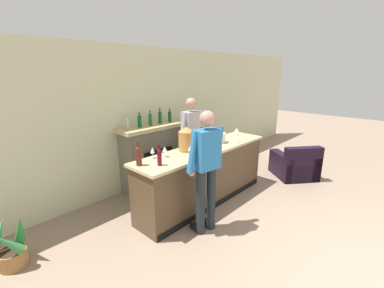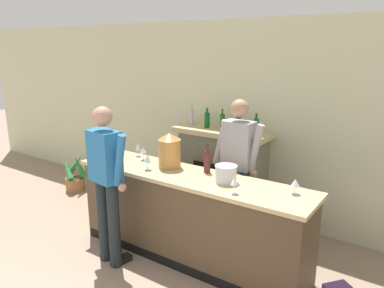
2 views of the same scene
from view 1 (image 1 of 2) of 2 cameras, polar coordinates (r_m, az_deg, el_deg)
name	(u,v)px [view 1 (image 1 of 2)]	position (r m, az deg, el deg)	size (l,w,h in m)	color
wall_back_panel	(145,118)	(5.26, -10.39, 5.61)	(12.00, 0.07, 2.75)	beige
bar_counter	(205,175)	(4.60, 2.89, -6.89)	(2.82, 0.66, 1.01)	brown
fireplace_stone	(152,156)	(5.19, -8.95, -2.67)	(1.37, 0.52, 1.59)	slate
armchair_black	(295,166)	(6.16, 21.95, -4.58)	(1.15, 1.15, 0.77)	black
potted_plant_corner	(11,248)	(3.95, -35.20, -18.44)	(0.45, 0.46, 0.66)	olive
person_customer	(206,167)	(3.59, 3.18, -5.23)	(0.65, 0.35, 1.79)	#1E2629
person_bartender	(191,139)	(5.02, -0.14, 1.08)	(0.66, 0.31, 1.81)	#353549
copper_dispenser	(187,139)	(4.19, -1.21, 1.12)	(0.27, 0.31, 0.41)	#C28340
ice_bucket_steel	(219,138)	(4.76, 6.09, 1.41)	(0.24, 0.24, 0.18)	silver
wine_bottle_port_short	(159,156)	(3.59, -7.26, -2.77)	(0.06, 0.06, 0.30)	#570D27
wine_bottle_chardonnay_pale	(201,137)	(4.60, 2.07, 1.64)	(0.08, 0.08, 0.32)	#552021
wine_bottle_merlot_tall	(139,155)	(3.63, -11.76, -2.46)	(0.08, 0.08, 0.33)	#552019
wine_glass_front_right	(165,149)	(3.95, -6.07, -1.21)	(0.08, 0.08, 0.16)	silver
wine_glass_front_left	(191,148)	(3.96, -0.31, -0.88)	(0.09, 0.09, 0.18)	silver
wine_glass_near_bucket	(237,136)	(4.81, 9.90, 1.74)	(0.07, 0.07, 0.16)	silver
wine_glass_back_row	(153,151)	(3.91, -8.76, -1.45)	(0.07, 0.07, 0.18)	silver
wine_glass_mid_counter	(237,130)	(5.37, 9.90, 3.12)	(0.09, 0.09, 0.15)	silver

